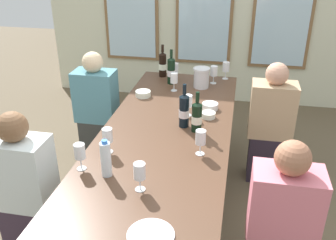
# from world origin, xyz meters

# --- Properties ---
(ground_plane) EXTENTS (12.00, 12.00, 0.00)m
(ground_plane) POSITION_xyz_m (0.00, 0.00, 0.00)
(ground_plane) COLOR brown
(dining_table) EXTENTS (0.95, 2.57, 0.74)m
(dining_table) POSITION_xyz_m (0.00, 0.00, 0.67)
(dining_table) COLOR #513625
(dining_table) RESTS_ON ground
(white_plate_0) EXTENTS (0.23, 0.23, 0.01)m
(white_plate_0) POSITION_xyz_m (0.14, -1.06, 0.74)
(white_plate_0) COLOR white
(white_plate_0) RESTS_ON dining_table
(metal_pitcher) EXTENTS (0.16, 0.16, 0.19)m
(metal_pitcher) POSITION_xyz_m (0.15, 0.94, 0.84)
(metal_pitcher) COLOR silver
(metal_pitcher) RESTS_ON dining_table
(wine_bottle_0) EXTENTS (0.08, 0.08, 0.34)m
(wine_bottle_0) POSITION_xyz_m (0.12, 0.11, 0.87)
(wine_bottle_0) COLOR black
(wine_bottle_0) RESTS_ON dining_table
(wine_bottle_1) EXTENTS (0.08, 0.08, 0.33)m
(wine_bottle_1) POSITION_xyz_m (-0.27, 1.17, 0.87)
(wine_bottle_1) COLOR black
(wine_bottle_1) RESTS_ON dining_table
(wine_bottle_2) EXTENTS (0.08, 0.08, 0.34)m
(wine_bottle_2) POSITION_xyz_m (-0.15, 0.99, 0.87)
(wine_bottle_2) COLOR black
(wine_bottle_2) RESTS_ON dining_table
(wine_bottle_3) EXTENTS (0.08, 0.08, 0.31)m
(wine_bottle_3) POSITION_xyz_m (0.22, 0.05, 0.86)
(wine_bottle_3) COLOR black
(wine_bottle_3) RESTS_ON dining_table
(tasting_bowl_0) EXTENTS (0.14, 0.14, 0.05)m
(tasting_bowl_0) POSITION_xyz_m (-0.33, 0.62, 0.77)
(tasting_bowl_0) COLOR white
(tasting_bowl_0) RESTS_ON dining_table
(tasting_bowl_1) EXTENTS (0.13, 0.13, 0.05)m
(tasting_bowl_1) POSITION_xyz_m (0.28, 0.46, 0.77)
(tasting_bowl_1) COLOR white
(tasting_bowl_1) RESTS_ON dining_table
(tasting_bowl_2) EXTENTS (0.11, 0.11, 0.04)m
(tasting_bowl_2) POSITION_xyz_m (0.28, 0.30, 0.76)
(tasting_bowl_2) COLOR white
(tasting_bowl_2) RESTS_ON dining_table
(water_bottle) EXTENTS (0.06, 0.06, 0.24)m
(water_bottle) POSITION_xyz_m (-0.23, -0.62, 0.85)
(water_bottle) COLOR white
(water_bottle) RESTS_ON dining_table
(wine_glass_0) EXTENTS (0.07, 0.07, 0.17)m
(wine_glass_0) POSITION_xyz_m (0.29, -0.27, 0.86)
(wine_glass_0) COLOR white
(wine_glass_0) RESTS_ON dining_table
(wine_glass_1) EXTENTS (0.07, 0.07, 0.17)m
(wine_glass_1) POSITION_xyz_m (-0.09, 0.81, 0.86)
(wine_glass_1) COLOR white
(wine_glass_1) RESTS_ON dining_table
(wine_glass_2) EXTENTS (0.07, 0.07, 0.17)m
(wine_glass_2) POSITION_xyz_m (-0.31, -0.36, 0.86)
(wine_glass_2) COLOR white
(wine_glass_2) RESTS_ON dining_table
(wine_glass_3) EXTENTS (0.07, 0.07, 0.17)m
(wine_glass_3) POSITION_xyz_m (-0.41, -0.58, 0.86)
(wine_glass_3) COLOR white
(wine_glass_3) RESTS_ON dining_table
(wine_glass_4) EXTENTS (0.07, 0.07, 0.17)m
(wine_glass_4) POSITION_xyz_m (0.26, 1.07, 0.86)
(wine_glass_4) COLOR white
(wine_glass_4) RESTS_ON dining_table
(wine_glass_5) EXTENTS (0.07, 0.07, 0.17)m
(wine_glass_5) POSITION_xyz_m (0.12, 0.30, 0.86)
(wine_glass_5) COLOR white
(wine_glass_5) RESTS_ON dining_table
(wine_glass_6) EXTENTS (0.07, 0.07, 0.17)m
(wine_glass_6) POSITION_xyz_m (0.36, 1.22, 0.86)
(wine_glass_6) COLOR white
(wine_glass_6) RESTS_ON dining_table
(wine_glass_7) EXTENTS (0.07, 0.07, 0.17)m
(wine_glass_7) POSITION_xyz_m (-0.13, 1.08, 0.86)
(wine_glass_7) COLOR white
(wine_glass_7) RESTS_ON dining_table
(wine_glass_8) EXTENTS (0.07, 0.07, 0.17)m
(wine_glass_8) POSITION_xyz_m (0.00, -0.72, 0.86)
(wine_glass_8) COLOR white
(wine_glass_8) RESTS_ON dining_table
(seated_person_0) EXTENTS (0.38, 0.24, 1.11)m
(seated_person_0) POSITION_xyz_m (-0.80, -0.63, 0.53)
(seated_person_0) COLOR #3A2B3B
(seated_person_0) RESTS_ON ground
(seated_person_1) EXTENTS (0.38, 0.24, 1.11)m
(seated_person_1) POSITION_xyz_m (0.80, -0.67, 0.53)
(seated_person_1) COLOR #252B2C
(seated_person_1) RESTS_ON ground
(seated_person_2) EXTENTS (0.38, 0.24, 1.11)m
(seated_person_2) POSITION_xyz_m (-0.80, 0.66, 0.53)
(seated_person_2) COLOR #343734
(seated_person_2) RESTS_ON ground
(seated_person_3) EXTENTS (0.38, 0.24, 1.11)m
(seated_person_3) POSITION_xyz_m (0.80, 0.66, 0.53)
(seated_person_3) COLOR #2B222D
(seated_person_3) RESTS_ON ground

